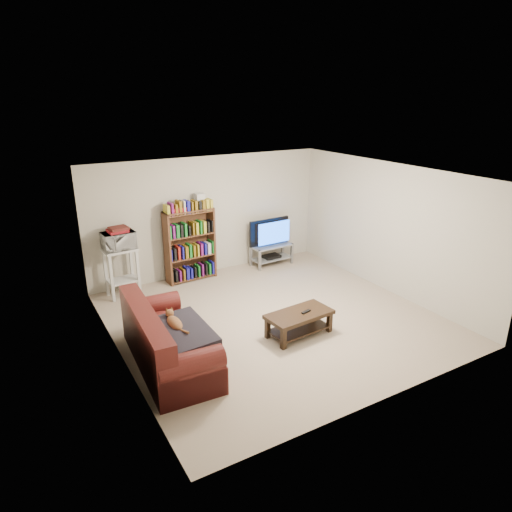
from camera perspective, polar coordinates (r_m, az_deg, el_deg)
floor at (r=7.71m, az=2.15°, el=-7.77°), size 5.00×5.00×0.00m
ceiling at (r=6.93m, az=2.41°, el=10.12°), size 5.00×5.00×0.00m
wall_back at (r=9.35m, az=-5.94°, el=5.03°), size 5.00×0.00×5.00m
wall_front at (r=5.45m, az=16.50°, el=-6.78°), size 5.00×0.00×5.00m
wall_left at (r=6.34m, az=-17.25°, el=-3.02°), size 0.00×5.00×5.00m
wall_right at (r=8.77m, az=16.27°, el=3.34°), size 0.00×5.00×5.00m
sofa at (r=6.47m, az=-11.42°, el=-10.84°), size 0.99×2.07×0.87m
blanket at (r=6.29m, az=-9.61°, el=-9.46°), size 0.81×1.04×0.18m
cat at (r=6.42m, az=-10.14°, el=-8.26°), size 0.25×0.56×0.17m
coffee_table at (r=7.13m, az=5.40°, el=-7.89°), size 1.07×0.60×0.38m
remote at (r=7.10m, az=6.27°, el=-6.92°), size 0.18×0.08×0.02m
tv_stand at (r=9.92m, az=1.96°, el=0.60°), size 0.93×0.45×0.45m
television at (r=9.78m, az=1.98°, el=2.96°), size 0.98×0.17×0.56m
dvd_player at (r=9.96m, az=1.95°, el=-0.04°), size 0.37×0.27×0.06m
bookshelf at (r=9.08m, az=-8.25°, el=1.46°), size 1.01×0.37×1.44m
shelf_clutter at (r=8.92m, az=-7.97°, el=6.49°), size 0.74×0.26×0.28m
microwave_stand at (r=8.66m, az=-16.49°, el=-1.18°), size 0.60×0.46×0.91m
microwave at (r=8.51m, az=-16.80°, el=1.87°), size 0.59×0.43×0.31m
game_boxes at (r=8.46m, az=-16.92°, el=3.04°), size 0.35×0.32×0.05m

